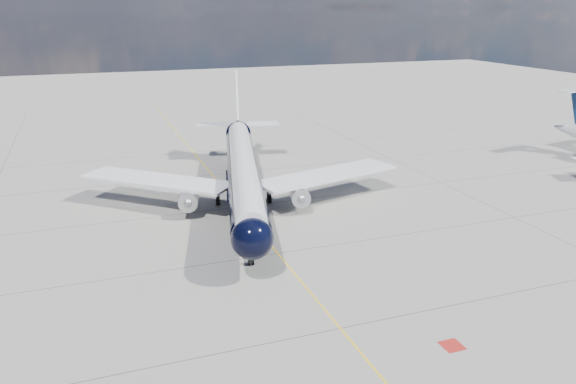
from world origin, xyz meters
name	(u,v)px	position (x,y,z in m)	size (l,w,h in m)	color
ground	(229,195)	(0.00, 30.00, 0.00)	(320.00, 320.00, 0.00)	gray
taxiway_centerline	(239,207)	(0.00, 25.00, 0.00)	(0.16, 160.00, 0.01)	yellow
red_marking	(452,346)	(6.80, -10.00, 0.00)	(1.60, 1.60, 0.01)	maroon
main_airliner	(243,169)	(1.00, 26.25, 4.52)	(40.26, 49.77, 14.56)	black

